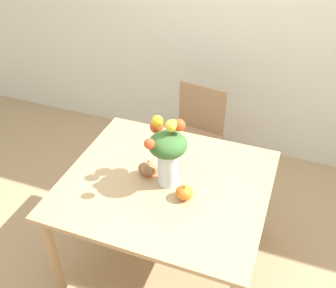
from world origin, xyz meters
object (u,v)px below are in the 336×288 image
object	(u,v)px
flower_vase	(168,149)
dining_chair_near_window	(194,137)
pumpkin	(184,193)
turkey_figurine	(148,167)

from	to	relation	value
flower_vase	dining_chair_near_window	size ratio (longest dim) A/B	0.50
pumpkin	flower_vase	bearing A→B (deg)	143.30
turkey_figurine	flower_vase	bearing A→B (deg)	-10.70
flower_vase	pumpkin	bearing A→B (deg)	-36.70
pumpkin	dining_chair_near_window	bearing A→B (deg)	103.62
pumpkin	dining_chair_near_window	distance (m)	1.05
flower_vase	turkey_figurine	world-z (taller)	flower_vase
flower_vase	dining_chair_near_window	world-z (taller)	flower_vase
turkey_figurine	dining_chair_near_window	xyz separation A→B (m)	(0.04, 0.84, -0.32)
flower_vase	turkey_figurine	size ratio (longest dim) A/B	2.91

